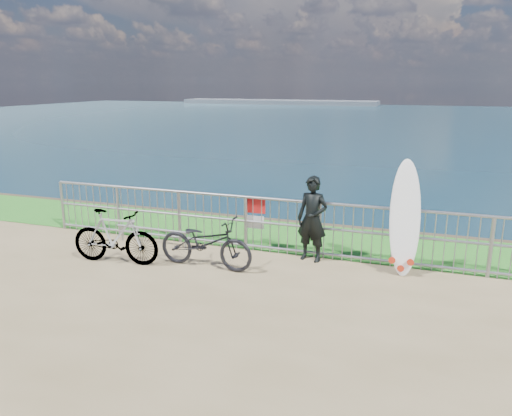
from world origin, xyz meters
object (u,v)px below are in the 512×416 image
at_px(surfer, 312,219).
at_px(bicycle_far, 115,237).
at_px(bicycle_near, 206,242).
at_px(surfboard, 405,222).

height_order(surfer, bicycle_far, surfer).
bearing_deg(bicycle_near, surfer, -57.72).
height_order(surfboard, bicycle_far, surfboard).
relative_size(surfer, bicycle_near, 0.89).
bearing_deg(bicycle_near, bicycle_far, 103.87).
distance_m(surfer, bicycle_near, 2.04).
relative_size(surfboard, bicycle_far, 1.18).
bearing_deg(bicycle_far, surfer, -73.61).
bearing_deg(surfboard, bicycle_near, -164.97).
distance_m(surfer, bicycle_far, 3.70).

